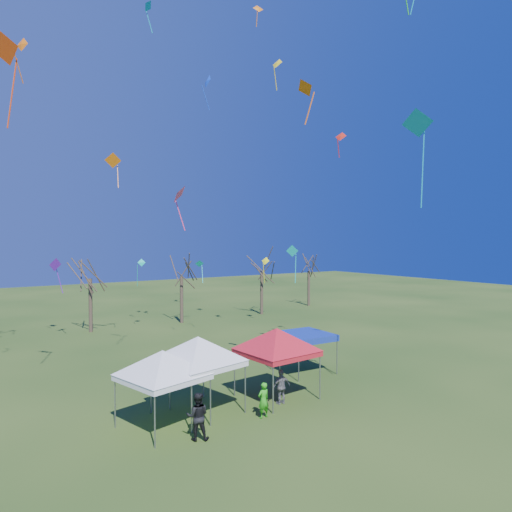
# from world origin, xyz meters

# --- Properties ---
(ground) EXTENTS (140.00, 140.00, 0.00)m
(ground) POSITION_xyz_m (0.00, 0.00, 0.00)
(ground) COLOR #214014
(ground) RESTS_ON ground
(tree_2) EXTENTS (3.71, 3.71, 8.18)m
(tree_2) POSITION_xyz_m (-2.37, 24.38, 6.29)
(tree_2) COLOR #3D2D21
(tree_2) RESTS_ON ground
(tree_3) EXTENTS (3.59, 3.59, 7.91)m
(tree_3) POSITION_xyz_m (6.03, 24.04, 6.08)
(tree_3) COLOR #3D2D21
(tree_3) RESTS_ON ground
(tree_4) EXTENTS (3.58, 3.58, 7.89)m
(tree_4) POSITION_xyz_m (15.36, 24.00, 6.06)
(tree_4) COLOR #3D2D21
(tree_4) RESTS_ON ground
(tree_5) EXTENTS (3.39, 3.39, 7.46)m
(tree_5) POSITION_xyz_m (23.72, 26.07, 5.73)
(tree_5) COLOR #3D2D21
(tree_5) RESTS_ON ground
(tent_white_west) EXTENTS (4.19, 4.19, 3.80)m
(tent_white_west) POSITION_xyz_m (-4.94, 1.92, 3.07)
(tent_white_west) COLOR gray
(tent_white_west) RESTS_ON ground
(tent_white_mid) EXTENTS (4.55, 4.55, 4.09)m
(tent_white_mid) POSITION_xyz_m (-2.98, 2.51, 3.30)
(tent_white_mid) COLOR gray
(tent_white_mid) RESTS_ON ground
(tent_red) EXTENTS (4.62, 4.62, 4.08)m
(tent_red) POSITION_xyz_m (1.23, 2.14, 3.29)
(tent_red) COLOR gray
(tent_red) RESTS_ON ground
(tent_blue) EXTENTS (3.15, 3.15, 2.35)m
(tent_blue) POSITION_xyz_m (5.26, 4.84, 2.16)
(tent_blue) COLOR gray
(tent_blue) RESTS_ON ground
(person_dark) EXTENTS (1.15, 1.07, 1.89)m
(person_dark) POSITION_xyz_m (-4.28, -0.02, 0.94)
(person_dark) COLOR black
(person_dark) RESTS_ON ground
(person_green) EXTENTS (0.61, 0.43, 1.59)m
(person_green) POSITION_xyz_m (-0.81, 0.37, 0.80)
(person_green) COLOR green
(person_green) RESTS_ON ground
(person_grey) EXTENTS (1.00, 0.45, 1.68)m
(person_grey) POSITION_xyz_m (0.90, 1.30, 0.84)
(person_grey) COLOR slate
(person_grey) RESTS_ON ground
(kite_22) EXTENTS (0.85, 0.75, 2.45)m
(kite_22) POSITION_xyz_m (1.50, 22.52, 5.87)
(kite_22) COLOR #0CC0A0
(kite_22) RESTS_ON ground
(kite_15) EXTENTS (0.88, 0.67, 1.62)m
(kite_15) POSITION_xyz_m (6.23, 11.20, 24.47)
(kite_15) COLOR orange
(kite_15) RESTS_ON ground
(kite_7) EXTENTS (0.86, 0.95, 2.57)m
(kite_7) POSITION_xyz_m (-8.65, 13.88, 19.34)
(kite_7) COLOR orange
(kite_7) RESTS_ON ground
(kite_27) EXTENTS (0.72, 1.00, 2.32)m
(kite_27) POSITION_xyz_m (2.30, 1.23, 15.41)
(kite_27) COLOR #E65F0C
(kite_27) RESTS_ON ground
(kite_18) EXTENTS (0.69, 0.94, 2.18)m
(kite_18) POSITION_xyz_m (6.63, 9.46, 20.12)
(kite_18) COLOR yellow
(kite_18) RESTS_ON ground
(kite_17) EXTENTS (0.84, 0.83, 2.76)m
(kite_17) POSITION_xyz_m (8.22, 9.71, 7.12)
(kite_17) COLOR #0CB4A3
(kite_17) RESTS_ON ground
(kite_13) EXTENTS (1.13, 0.94, 2.83)m
(kite_13) POSITION_xyz_m (-5.59, 22.02, 6.02)
(kite_13) COLOR #6919B3
(kite_13) RESTS_ON ground
(kite_12) EXTENTS (0.75, 0.91, 2.55)m
(kite_12) POSITION_xyz_m (12.50, 19.24, 5.92)
(kite_12) COLOR yellow
(kite_12) RESTS_ON ground
(kite_11) EXTENTS (1.25, 0.83, 2.53)m
(kite_11) POSITION_xyz_m (-2.68, 16.36, 13.59)
(kite_11) COLOR orange
(kite_11) RESTS_ON ground
(kite_19) EXTENTS (0.86, 0.72, 1.95)m
(kite_19) POSITION_xyz_m (5.09, 18.33, 5.94)
(kite_19) COLOR #0DCCCE
(kite_19) RESTS_ON ground
(kite_24) EXTENTS (0.88, 0.87, 2.03)m
(kite_24) POSITION_xyz_m (-1.42, 12.64, 23.06)
(kite_24) COLOR #0DA5C5
(kite_24) RESTS_ON ground
(kite_8) EXTENTS (1.44, 1.50, 4.14)m
(kite_8) POSITION_xyz_m (-10.21, 6.07, 16.09)
(kite_8) COLOR #E83F0C
(kite_8) RESTS_ON ground
(kite_3) EXTENTS (0.80, 1.30, 3.11)m
(kite_3) POSITION_xyz_m (7.45, 21.31, 22.48)
(kite_3) COLOR blue
(kite_3) RESTS_ON ground
(kite_1) EXTENTS (1.11, 1.17, 2.22)m
(kite_1) POSITION_xyz_m (-3.11, 4.23, 10.18)
(kite_1) COLOR #FD3872
(kite_1) RESTS_ON ground
(kite_5) EXTENTS (1.33, 1.57, 4.30)m
(kite_5) POSITION_xyz_m (4.60, -3.55, 13.01)
(kite_5) COLOR #0C99BC
(kite_5) RESTS_ON ground
(kite_25) EXTENTS (0.71, 0.84, 1.60)m
(kite_25) POSITION_xyz_m (7.74, 4.37, 14.32)
(kite_25) COLOR red
(kite_25) RESTS_ON ground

